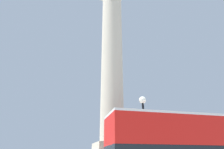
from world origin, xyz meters
TOP-DOWN VIEW (x-y plane):
  - monument_column at (0.00, 0.00)m, footprint 6.15×6.15m
  - street_lamp at (0.91, -4.17)m, footprint 0.48×0.48m

SIDE VIEW (x-z plane):
  - street_lamp at x=0.91m, z-range 0.66..6.68m
  - monument_column at x=0.00m, z-range -3.98..17.15m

